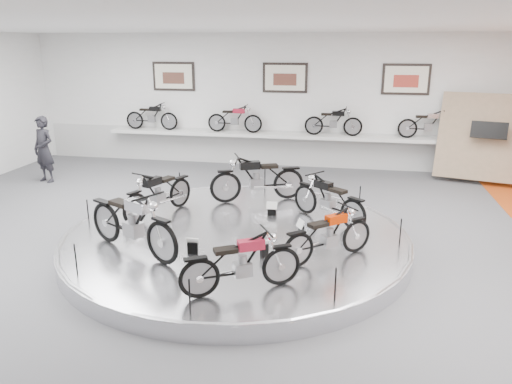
% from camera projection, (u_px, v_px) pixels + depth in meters
% --- Properties ---
extents(floor, '(16.00, 16.00, 0.00)m').
position_uv_depth(floor, '(233.00, 254.00, 9.14)').
color(floor, '#515154').
rests_on(floor, ground).
extents(ceiling, '(16.00, 16.00, 0.00)m').
position_uv_depth(ceiling, '(230.00, 24.00, 7.99)').
color(ceiling, white).
rests_on(ceiling, wall_back).
extents(wall_back, '(16.00, 0.00, 16.00)m').
position_uv_depth(wall_back, '(285.00, 101.00, 15.15)').
color(wall_back, white).
rests_on(wall_back, floor).
extents(dado_band, '(15.68, 0.04, 1.10)m').
position_uv_depth(dado_band, '(284.00, 148.00, 15.55)').
color(dado_band, '#BCBCBA').
rests_on(dado_band, floor).
extents(display_platform, '(6.40, 6.40, 0.30)m').
position_uv_depth(display_platform, '(236.00, 240.00, 9.38)').
color(display_platform, silver).
rests_on(display_platform, floor).
extents(platform_rim, '(6.40, 6.40, 0.10)m').
position_uv_depth(platform_rim, '(236.00, 234.00, 9.35)').
color(platform_rim, '#B2B2BA').
rests_on(platform_rim, display_platform).
extents(shelf, '(11.00, 0.55, 0.10)m').
position_uv_depth(shelf, '(283.00, 136.00, 15.16)').
color(shelf, silver).
rests_on(shelf, wall_back).
extents(poster_left, '(1.35, 0.06, 0.88)m').
position_uv_depth(poster_left, '(174.00, 76.00, 15.53)').
color(poster_left, white).
rests_on(poster_left, wall_back).
extents(poster_center, '(1.35, 0.06, 0.88)m').
position_uv_depth(poster_center, '(285.00, 78.00, 14.91)').
color(poster_center, white).
rests_on(poster_center, wall_back).
extents(poster_right, '(1.35, 0.06, 0.88)m').
position_uv_depth(poster_right, '(406.00, 79.00, 14.29)').
color(poster_right, white).
rests_on(poster_right, wall_back).
extents(display_panel, '(2.56, 1.52, 2.30)m').
position_uv_depth(display_panel, '(485.00, 137.00, 13.52)').
color(display_panel, '#9D7F64').
rests_on(display_panel, floor).
extents(shelf_bike_a, '(1.22, 0.43, 0.73)m').
position_uv_depth(shelf_bike_a, '(152.00, 118.00, 15.78)').
color(shelf_bike_a, black).
rests_on(shelf_bike_a, shelf).
extents(shelf_bike_b, '(1.22, 0.43, 0.73)m').
position_uv_depth(shelf_bike_b, '(235.00, 121.00, 15.30)').
color(shelf_bike_b, maroon).
rests_on(shelf_bike_b, shelf).
extents(shelf_bike_c, '(1.22, 0.43, 0.73)m').
position_uv_depth(shelf_bike_c, '(333.00, 123.00, 14.77)').
color(shelf_bike_c, black).
rests_on(shelf_bike_c, shelf).
extents(shelf_bike_d, '(1.22, 0.43, 0.73)m').
position_uv_depth(shelf_bike_d, '(428.00, 126.00, 14.29)').
color(shelf_bike_d, '#BDBCC2').
rests_on(shelf_bike_d, shelf).
extents(bike_a, '(1.57, 1.42, 0.93)m').
position_uv_depth(bike_a, '(329.00, 199.00, 9.81)').
color(bike_a, black).
rests_on(bike_a, display_platform).
extents(bike_b, '(1.91, 1.28, 1.06)m').
position_uv_depth(bike_b, '(257.00, 178.00, 11.07)').
color(bike_b, black).
rests_on(bike_b, display_platform).
extents(bike_c, '(1.16, 1.74, 0.97)m').
position_uv_depth(bike_c, '(158.00, 193.00, 10.13)').
color(bike_c, black).
rests_on(bike_c, display_platform).
extents(bike_d, '(1.97, 1.47, 1.10)m').
position_uv_depth(bike_d, '(132.00, 222.00, 8.32)').
color(bike_d, '#BDBCC2').
rests_on(bike_d, display_platform).
extents(bike_e, '(1.59, 1.22, 0.90)m').
position_uv_depth(bike_e, '(241.00, 262.00, 7.02)').
color(bike_e, maroon).
rests_on(bike_e, display_platform).
extents(bike_f, '(1.47, 1.36, 0.87)m').
position_uv_depth(bike_f, '(329.00, 234.00, 8.07)').
color(bike_f, '#AF2500').
rests_on(bike_f, display_platform).
extents(visitor, '(0.76, 0.62, 1.82)m').
position_uv_depth(visitor, '(44.00, 149.00, 13.65)').
color(visitor, black).
rests_on(visitor, floor).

